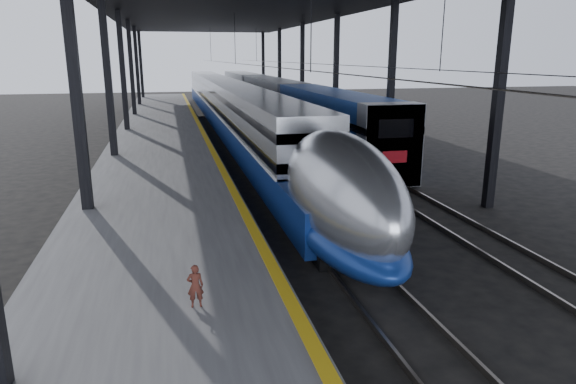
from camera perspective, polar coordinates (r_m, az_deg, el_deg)
name	(u,v)px	position (r m, az deg, el deg)	size (l,w,h in m)	color
ground	(288,279)	(14.46, -0.03, -9.65)	(160.00, 160.00, 0.00)	black
platform	(161,147)	(33.27, -13.94, 4.91)	(6.00, 80.00, 1.00)	#4C4C4F
yellow_strip	(206,137)	(33.27, -9.15, 6.04)	(0.30, 80.00, 0.01)	gold
rails	(285,148)	(34.17, -0.34, 4.89)	(6.52, 80.00, 0.16)	slate
canopy	(243,3)	(33.32, -5.01, 20.18)	(18.00, 75.00, 9.47)	black
tgv_train	(230,109)	(42.31, -6.45, 9.14)	(2.76, 65.20, 3.96)	#ADB0B5
second_train	(274,100)	(49.79, -1.61, 10.24)	(2.85, 56.05, 3.93)	navy
child	(195,286)	(10.80, -10.26, -10.23)	(0.34, 0.22, 0.93)	#4B2119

